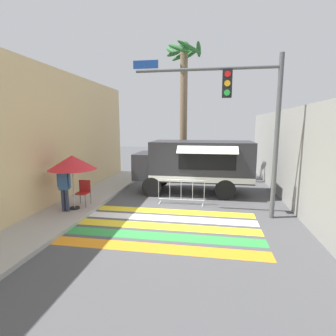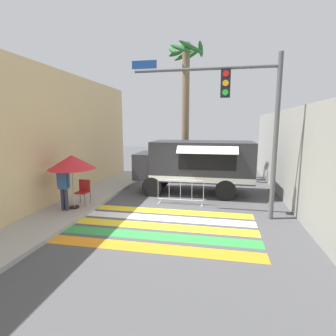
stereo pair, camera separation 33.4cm
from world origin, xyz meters
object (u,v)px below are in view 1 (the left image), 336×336
at_px(food_truck, 193,162).
at_px(palm_tree, 184,92).
at_px(folding_chair, 84,190).
at_px(vendor_person, 64,185).
at_px(traffic_signal_pole, 245,108).
at_px(barricade_front, 181,192).
at_px(patio_umbrella, 72,163).

relative_size(food_truck, palm_tree, 0.71).
distance_m(food_truck, folding_chair, 5.19).
xyz_separation_m(food_truck, vendor_person, (-4.34, -4.00, -0.39)).
bearing_deg(traffic_signal_pole, barricade_front, 154.53).
xyz_separation_m(patio_umbrella, folding_chair, (0.11, 0.52, -1.17)).
bearing_deg(palm_tree, barricade_front, -84.63).
relative_size(vendor_person, palm_tree, 0.22).
bearing_deg(folding_chair, palm_tree, 49.10).
height_order(patio_umbrella, folding_chair, patio_umbrella).
bearing_deg(patio_umbrella, traffic_signal_pole, 5.63).
distance_m(folding_chair, palm_tree, 7.97).
distance_m(patio_umbrella, vendor_person, 0.85).
bearing_deg(food_truck, patio_umbrella, -138.38).
height_order(traffic_signal_pole, vendor_person, traffic_signal_pole).
height_order(food_truck, patio_umbrella, food_truck).
relative_size(food_truck, patio_umbrella, 2.72).
relative_size(traffic_signal_pole, patio_umbrella, 2.74).
distance_m(traffic_signal_pole, palm_tree, 6.46).
xyz_separation_m(traffic_signal_pole, folding_chair, (-6.01, -0.09, -3.12)).
height_order(patio_umbrella, palm_tree, palm_tree).
height_order(traffic_signal_pole, patio_umbrella, traffic_signal_pole).
relative_size(food_truck, barricade_front, 2.86).
xyz_separation_m(traffic_signal_pole, vendor_person, (-6.31, -0.92, -2.72)).
height_order(traffic_signal_pole, palm_tree, palm_tree).
distance_m(vendor_person, palm_tree, 8.52).
relative_size(patio_umbrella, folding_chair, 2.08).
relative_size(folding_chair, barricade_front, 0.51).
xyz_separation_m(food_truck, traffic_signal_pole, (1.98, -3.08, 2.33)).
distance_m(traffic_signal_pole, barricade_front, 4.19).
bearing_deg(food_truck, barricade_front, -98.95).
height_order(traffic_signal_pole, folding_chair, traffic_signal_pole).
height_order(vendor_person, palm_tree, palm_tree).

